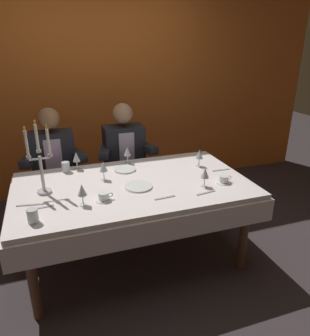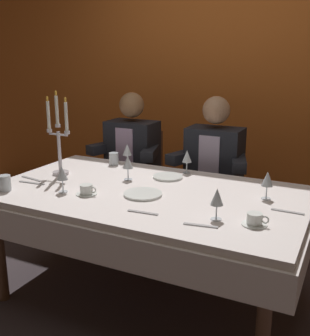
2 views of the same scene
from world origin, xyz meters
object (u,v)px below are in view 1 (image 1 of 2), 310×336
wine_glass_0 (127,152)px  wine_glass_3 (199,155)px  water_tumbler_1 (33,216)px  wine_glass_5 (103,167)px  dining_table (133,196)px  water_tumbler_0 (66,167)px  dinner_plate_0 (138,186)px  seated_diner_1 (124,150)px  dinner_plate_1 (125,169)px  wine_glass_4 (205,173)px  wine_glass_1 (82,191)px  coffee_cup_0 (224,180)px  wine_glass_2 (76,158)px  seated_diner_0 (53,157)px  candelabra (41,165)px  coffee_cup_1 (104,197)px

wine_glass_0 → wine_glass_3: 0.68m
wine_glass_0 → wine_glass_3: (0.61, -0.29, -0.00)m
water_tumbler_1 → wine_glass_5: bearing=43.6°
dining_table → water_tumbler_0: 0.68m
dinner_plate_0 → seated_diner_1: 0.98m
dinner_plate_1 → wine_glass_4: wine_glass_4 is taller
wine_glass_1 → dinner_plate_0: bearing=19.7°
water_tumbler_0 → coffee_cup_0: bearing=-28.7°
wine_glass_2 → seated_diner_0: bearing=114.4°
dining_table → seated_diner_0: 1.07m
dinner_plate_0 → seated_diner_0: bearing=122.3°
coffee_cup_0 → dinner_plate_1: bearing=143.0°
dinner_plate_0 → coffee_cup_0: bearing=-12.0°
dinner_plate_0 → water_tumbler_1: (-0.79, -0.30, 0.04)m
dinner_plate_1 → dining_table: bearing=-91.1°
dinner_plate_1 → water_tumbler_0: water_tumbler_0 is taller
wine_glass_3 → wine_glass_5: (-0.90, -0.03, 0.00)m
dinner_plate_1 → seated_diner_1: bearing=77.1°
dinner_plate_0 → wine_glass_0: wine_glass_0 is taller
wine_glass_1 → water_tumbler_1: (-0.33, -0.13, -0.07)m
candelabra → water_tumbler_0: candelabra is taller
wine_glass_2 → coffee_cup_1: wine_glass_2 is taller
wine_glass_1 → coffee_cup_0: 1.16m
dinner_plate_0 → wine_glass_1: bearing=-160.3°
wine_glass_4 → seated_diner_0: size_ratio=0.13×
wine_glass_3 → wine_glass_5: 0.90m
wine_glass_1 → wine_glass_3: bearing=20.6°
candelabra → seated_diner_0: size_ratio=0.46×
wine_glass_5 → seated_diner_1: size_ratio=0.13×
dining_table → wine_glass_1: size_ratio=11.83×
wine_glass_4 → dinner_plate_1: bearing=133.4°
seated_diner_1 → wine_glass_5: bearing=-115.4°
candelabra → wine_glass_4: 1.26m
coffee_cup_0 → wine_glass_1: bearing=-179.2°
dinner_plate_0 → wine_glass_0: size_ratio=1.40×
wine_glass_4 → wine_glass_5: (-0.74, 0.40, 0.00)m
water_tumbler_0 → wine_glass_0: bearing=3.2°
candelabra → wine_glass_1: candelabra is taller
wine_glass_1 → wine_glass_3: same height
dinner_plate_0 → wine_glass_5: bearing=135.2°
dining_table → coffee_cup_1: 0.39m
candelabra → wine_glass_5: bearing=11.4°
candelabra → wine_glass_1: size_ratio=3.49×
wine_glass_4 → coffee_cup_0: size_ratio=1.24×
candelabra → water_tumbler_1: 0.48m
coffee_cup_1 → coffee_cup_0: bearing=-0.6°
dining_table → coffee_cup_0: (0.72, -0.24, 0.15)m
dining_table → water_tumbler_0: size_ratio=21.17×
dining_table → wine_glass_4: bearing=-25.5°
candelabra → coffee_cup_1: 0.54m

